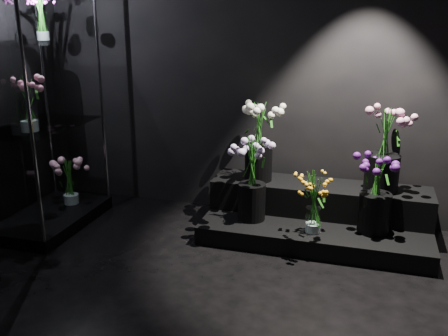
% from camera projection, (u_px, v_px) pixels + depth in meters
% --- Properties ---
extents(floor, '(4.00, 4.00, 0.00)m').
position_uv_depth(floor, '(175.00, 330.00, 3.02)').
color(floor, black).
rests_on(floor, ground).
extents(wall_back, '(4.00, 0.00, 4.00)m').
position_uv_depth(wall_back, '(254.00, 63.00, 4.42)').
color(wall_back, black).
rests_on(wall_back, floor).
extents(display_riser, '(1.87, 0.83, 0.42)m').
position_uv_depth(display_riser, '(317.00, 215.00, 4.27)').
color(display_riser, black).
rests_on(display_riser, floor).
extents(display_case, '(0.64, 1.07, 2.35)m').
position_uv_depth(display_case, '(37.00, 95.00, 4.17)').
color(display_case, black).
rests_on(display_case, floor).
extents(bouquet_orange_bells, '(0.33, 0.33, 0.52)m').
position_uv_depth(bouquet_orange_bells, '(314.00, 201.00, 3.91)').
color(bouquet_orange_bells, white).
rests_on(bouquet_orange_bells, display_riser).
extents(bouquet_lilac, '(0.39, 0.39, 0.71)m').
position_uv_depth(bouquet_lilac, '(252.00, 173.00, 4.12)').
color(bouquet_lilac, black).
rests_on(bouquet_lilac, display_riser).
extents(bouquet_purple, '(0.37, 0.37, 0.63)m').
position_uv_depth(bouquet_purple, '(376.00, 191.00, 3.89)').
color(bouquet_purple, black).
rests_on(bouquet_purple, display_riser).
extents(bouquet_cream_roses, '(0.51, 0.51, 0.69)m').
position_uv_depth(bouquet_cream_roses, '(259.00, 134.00, 4.30)').
color(bouquet_cream_roses, black).
rests_on(bouquet_cream_roses, display_riser).
extents(bouquet_pink_roses, '(0.51, 0.51, 0.71)m').
position_uv_depth(bouquet_pink_roses, '(385.00, 144.00, 4.04)').
color(bouquet_pink_roses, black).
rests_on(bouquet_pink_roses, display_riser).
extents(bouquet_case_pink, '(0.38, 0.38, 0.46)m').
position_uv_depth(bouquet_case_pink, '(27.00, 101.00, 3.96)').
color(bouquet_case_pink, white).
rests_on(bouquet_case_pink, display_case).
extents(bouquet_case_magenta, '(0.27, 0.27, 0.38)m').
position_uv_depth(bouquet_case_magenta, '(41.00, 15.00, 4.12)').
color(bouquet_case_magenta, white).
rests_on(bouquet_case_magenta, display_case).
extents(bouquet_case_base_pink, '(0.34, 0.34, 0.44)m').
position_uv_depth(bouquet_case_base_pink, '(69.00, 180.00, 4.64)').
color(bouquet_case_base_pink, white).
rests_on(bouquet_case_base_pink, display_case).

